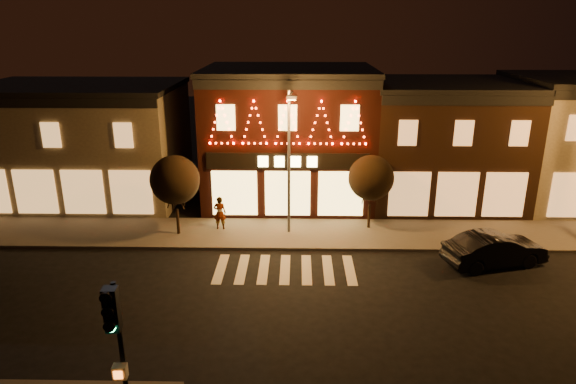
{
  "coord_description": "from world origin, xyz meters",
  "views": [
    {
      "loc": [
        0.55,
        -17.26,
        11.0
      ],
      "look_at": [
        0.14,
        4.0,
        3.8
      ],
      "focal_mm": 31.81,
      "sensor_mm": 36.0,
      "label": 1
    }
  ],
  "objects_px": {
    "traffic_signal_near": "(117,339)",
    "streetlamp_mid": "(289,153)",
    "dark_sedan": "(495,250)",
    "pedestrian": "(220,213)"
  },
  "relations": [
    {
      "from": "traffic_signal_near",
      "to": "streetlamp_mid",
      "type": "relative_size",
      "value": 0.66
    },
    {
      "from": "traffic_signal_near",
      "to": "streetlamp_mid",
      "type": "bearing_deg",
      "value": 71.29
    },
    {
      "from": "dark_sedan",
      "to": "streetlamp_mid",
      "type": "bearing_deg",
      "value": 55.76
    },
    {
      "from": "streetlamp_mid",
      "to": "dark_sedan",
      "type": "relative_size",
      "value": 1.58
    },
    {
      "from": "streetlamp_mid",
      "to": "dark_sedan",
      "type": "height_order",
      "value": "streetlamp_mid"
    },
    {
      "from": "streetlamp_mid",
      "to": "dark_sedan",
      "type": "distance_m",
      "value": 10.9
    },
    {
      "from": "streetlamp_mid",
      "to": "pedestrian",
      "type": "distance_m",
      "value": 5.18
    },
    {
      "from": "traffic_signal_near",
      "to": "pedestrian",
      "type": "bearing_deg",
      "value": 85.69
    },
    {
      "from": "pedestrian",
      "to": "traffic_signal_near",
      "type": "bearing_deg",
      "value": 91.17
    },
    {
      "from": "pedestrian",
      "to": "dark_sedan",
      "type": "bearing_deg",
      "value": 166.07
    }
  ]
}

